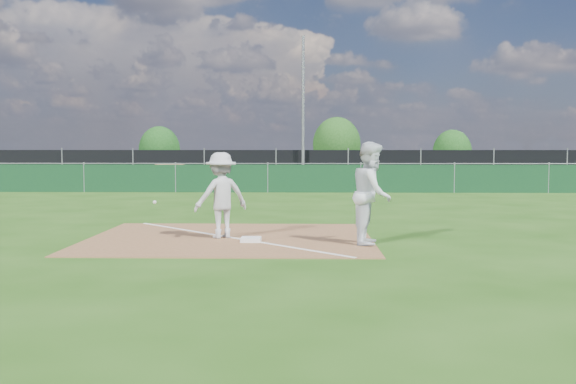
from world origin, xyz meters
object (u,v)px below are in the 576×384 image
(car_mid, at_px, (251,168))
(tree_left, at_px, (159,150))
(tree_right, at_px, (452,152))
(car_left, at_px, (161,167))
(tree_mid, at_px, (337,144))
(runner, at_px, (372,193))
(light_pole, at_px, (303,110))
(first_base, at_px, (251,239))
(play_at_first, at_px, (221,195))
(car_right, at_px, (365,168))

(car_mid, relative_size, tree_left, 1.18)
(tree_right, bearing_deg, car_left, -162.97)
(car_left, bearing_deg, tree_mid, -41.31)
(car_left, relative_size, tree_right, 1.28)
(runner, xyz_separation_m, car_mid, (-4.61, 26.30, -0.35))
(runner, height_order, tree_left, tree_left)
(runner, xyz_separation_m, tree_left, (-11.75, 32.90, 0.75))
(light_pole, height_order, car_mid, light_pole)
(runner, bearing_deg, car_left, 31.63)
(tree_right, bearing_deg, tree_left, 179.45)
(first_base, distance_m, tree_left, 34.07)
(car_mid, relative_size, tree_right, 1.28)
(play_at_first, relative_size, tree_mid, 0.52)
(tree_mid, bearing_deg, car_mid, -123.90)
(car_right, xyz_separation_m, tree_right, (6.72, 6.39, 0.98))
(first_base, xyz_separation_m, play_at_first, (-0.67, 0.53, 0.87))
(light_pole, relative_size, car_right, 1.79)
(car_mid, height_order, tree_left, tree_left)
(first_base, relative_size, runner, 0.20)
(car_mid, relative_size, tree_mid, 0.98)
(light_pole, distance_m, play_at_first, 22.02)
(runner, height_order, tree_mid, tree_mid)
(runner, distance_m, car_right, 26.42)
(tree_right, bearing_deg, runner, -105.48)
(light_pole, xyz_separation_m, play_at_first, (-1.69, -21.74, -3.07))
(first_base, relative_size, tree_left, 0.12)
(play_at_first, xyz_separation_m, runner, (3.12, -0.70, 0.10))
(tree_right, bearing_deg, play_at_first, -110.84)
(runner, distance_m, car_mid, 26.70)
(play_at_first, bearing_deg, first_base, -37.89)
(light_pole, bearing_deg, tree_right, 44.36)
(car_mid, xyz_separation_m, tree_left, (-7.15, 6.60, 1.09))
(first_base, bearing_deg, tree_left, 105.87)
(play_at_first, relative_size, tree_left, 0.63)
(tree_left, bearing_deg, car_right, -25.06)
(runner, bearing_deg, light_pole, 14.32)
(tree_right, bearing_deg, tree_mid, 166.20)
(car_left, bearing_deg, tree_left, 27.36)
(car_left, height_order, tree_right, tree_right)
(runner, relative_size, tree_left, 0.60)
(car_left, relative_size, tree_mid, 0.98)
(light_pole, relative_size, tree_left, 2.32)
(car_mid, bearing_deg, tree_right, -75.66)
(car_left, xyz_separation_m, car_right, (12.60, -0.47, -0.05))
(car_right, distance_m, tree_right, 9.32)
(car_left, xyz_separation_m, tree_left, (-1.48, 6.12, 1.07))
(tree_mid, distance_m, tree_right, 8.29)
(car_mid, xyz_separation_m, tree_right, (13.66, 6.40, 0.96))
(first_base, bearing_deg, play_at_first, 142.11)
(first_base, height_order, car_right, car_right)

